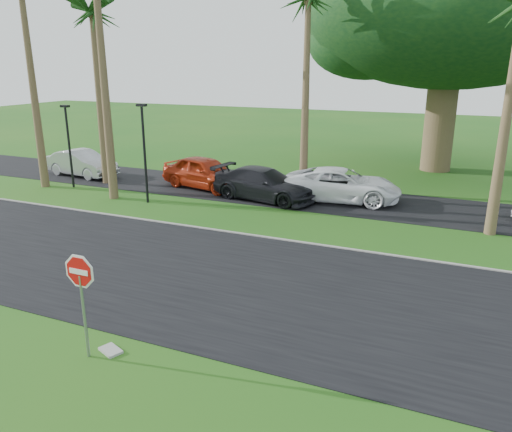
{
  "coord_description": "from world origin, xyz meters",
  "views": [
    {
      "loc": [
        7.95,
        -10.59,
        6.4
      ],
      "look_at": [
        1.99,
        3.15,
        1.8
      ],
      "focal_mm": 35.0,
      "sensor_mm": 36.0,
      "label": 1
    }
  ],
  "objects_px": {
    "stop_sign_near": "(81,285)",
    "car_minivan": "(341,185)",
    "car_silver": "(82,163)",
    "car_red": "(205,173)",
    "car_dark": "(264,184)"
  },
  "relations": [
    {
      "from": "car_red",
      "to": "car_minivan",
      "type": "relative_size",
      "value": 0.88
    },
    {
      "from": "car_silver",
      "to": "car_red",
      "type": "xyz_separation_m",
      "value": [
        8.1,
        0.25,
        0.09
      ]
    },
    {
      "from": "stop_sign_near",
      "to": "car_dark",
      "type": "xyz_separation_m",
      "value": [
        -1.57,
        14.2,
        -1.01
      ]
    },
    {
      "from": "stop_sign_near",
      "to": "car_silver",
      "type": "relative_size",
      "value": 0.57
    },
    {
      "from": "car_red",
      "to": "stop_sign_near",
      "type": "bearing_deg",
      "value": -147.01
    },
    {
      "from": "car_silver",
      "to": "car_red",
      "type": "relative_size",
      "value": 0.93
    },
    {
      "from": "car_silver",
      "to": "car_minivan",
      "type": "distance_m",
      "value": 15.39
    },
    {
      "from": "stop_sign_near",
      "to": "car_minivan",
      "type": "bearing_deg",
      "value": 82.89
    },
    {
      "from": "car_silver",
      "to": "car_minivan",
      "type": "xyz_separation_m",
      "value": [
        15.38,
        0.6,
        0.03
      ]
    },
    {
      "from": "car_dark",
      "to": "car_minivan",
      "type": "distance_m",
      "value": 3.71
    },
    {
      "from": "car_silver",
      "to": "stop_sign_near",
      "type": "bearing_deg",
      "value": -130.3
    },
    {
      "from": "car_silver",
      "to": "car_red",
      "type": "distance_m",
      "value": 8.1
    },
    {
      "from": "stop_sign_near",
      "to": "car_silver",
      "type": "xyz_separation_m",
      "value": [
        -13.45,
        14.85,
        -1.02
      ]
    },
    {
      "from": "car_red",
      "to": "car_dark",
      "type": "xyz_separation_m",
      "value": [
        3.78,
        -0.9,
        -0.08
      ]
    },
    {
      "from": "stop_sign_near",
      "to": "car_silver",
      "type": "bearing_deg",
      "value": 132.17
    }
  ]
}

